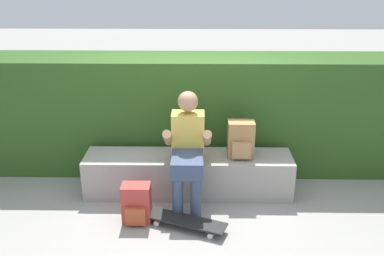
{
  "coord_description": "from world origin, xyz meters",
  "views": [
    {
      "loc": [
        0.11,
        -4.07,
        2.47
      ],
      "look_at": [
        0.04,
        0.29,
        0.76
      ],
      "focal_mm": 41.1,
      "sensor_mm": 36.0,
      "label": 1
    }
  ],
  "objects_px": {
    "person_skater": "(187,147)",
    "skateboard_near_person": "(186,221)",
    "backpack_on_bench": "(241,140)",
    "backpack_on_ground": "(136,204)",
    "bench_main": "(188,174)"
  },
  "relations": [
    {
      "from": "backpack_on_bench",
      "to": "backpack_on_ground",
      "type": "height_order",
      "value": "backpack_on_bench"
    },
    {
      "from": "person_skater",
      "to": "backpack_on_bench",
      "type": "xyz_separation_m",
      "value": [
        0.57,
        0.21,
        -0.01
      ]
    },
    {
      "from": "person_skater",
      "to": "skateboard_near_person",
      "type": "bearing_deg",
      "value": -90.62
    },
    {
      "from": "backpack_on_ground",
      "to": "backpack_on_bench",
      "type": "bearing_deg",
      "value": 28.83
    },
    {
      "from": "bench_main",
      "to": "person_skater",
      "type": "bearing_deg",
      "value": -90.63
    },
    {
      "from": "skateboard_near_person",
      "to": "backpack_on_ground",
      "type": "height_order",
      "value": "backpack_on_ground"
    },
    {
      "from": "backpack_on_ground",
      "to": "skateboard_near_person",
      "type": "bearing_deg",
      "value": -12.53
    },
    {
      "from": "skateboard_near_person",
      "to": "backpack_on_ground",
      "type": "bearing_deg",
      "value": 167.47
    },
    {
      "from": "backpack_on_ground",
      "to": "bench_main",
      "type": "bearing_deg",
      "value": 50.0
    },
    {
      "from": "skateboard_near_person",
      "to": "backpack_on_ground",
      "type": "distance_m",
      "value": 0.52
    },
    {
      "from": "bench_main",
      "to": "backpack_on_bench",
      "type": "bearing_deg",
      "value": -0.96
    },
    {
      "from": "bench_main",
      "to": "backpack_on_ground",
      "type": "height_order",
      "value": "bench_main"
    },
    {
      "from": "backpack_on_bench",
      "to": "backpack_on_ground",
      "type": "bearing_deg",
      "value": -151.17
    },
    {
      "from": "person_skater",
      "to": "backpack_on_bench",
      "type": "bearing_deg",
      "value": 20.1
    },
    {
      "from": "bench_main",
      "to": "person_skater",
      "type": "distance_m",
      "value": 0.47
    }
  ]
}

